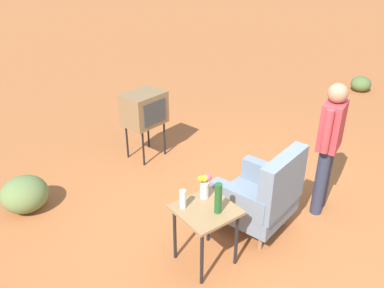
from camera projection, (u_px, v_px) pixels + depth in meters
The scene contains 10 objects.
ground_plane at pixel (265, 231), 4.63m from camera, with size 60.00×60.00×0.00m, color #AD6033.
armchair at pixel (263, 194), 4.43m from camera, with size 0.92×0.94×1.06m.
side_table at pixel (206, 217), 3.97m from camera, with size 0.56×0.56×0.67m.
tv_on_stand at pixel (144, 109), 5.86m from camera, with size 0.68×0.55×1.03m.
person_standing at pixel (329, 142), 4.60m from camera, with size 0.53×0.34×1.64m.
bottle_wine_green at pixel (218, 198), 3.80m from camera, with size 0.07×0.07×0.32m, color #1E5623.
bottle_short_clear at pixel (183, 199), 3.89m from camera, with size 0.06×0.06×0.20m, color silver.
flower_vase at pixel (204, 185), 4.02m from camera, with size 0.15×0.10×0.27m.
shrub_near at pixel (361, 84), 8.72m from camera, with size 0.43×0.43×0.33m, color #516B38.
shrub_mid at pixel (25, 194), 4.92m from camera, with size 0.57×0.57×0.44m, color olive.
Camera 1 is at (2.87, 2.38, 3.05)m, focal length 37.44 mm.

